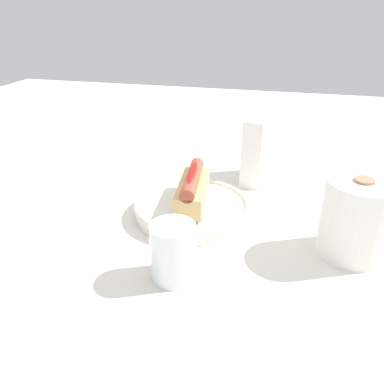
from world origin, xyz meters
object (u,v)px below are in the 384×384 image
object	(u,v)px
paper_towel_roll	(356,218)
napkin_box	(257,149)
serving_bowl	(192,208)
water_glass	(173,253)
hotdog_front	(192,188)

from	to	relation	value
paper_towel_roll	napkin_box	world-z (taller)	napkin_box
serving_bowl	paper_towel_roll	xyz separation A→B (m)	(0.06, 0.28, 0.05)
water_glass	hotdog_front	bearing A→B (deg)	-174.24
hotdog_front	napkin_box	distance (m)	0.22
paper_towel_roll	napkin_box	size ratio (longest dim) A/B	0.89
water_glass	napkin_box	distance (m)	0.40
paper_towel_roll	serving_bowl	bearing A→B (deg)	-101.46
serving_bowl	paper_towel_roll	size ratio (longest dim) A/B	1.68
hotdog_front	water_glass	size ratio (longest dim) A/B	1.72
paper_towel_roll	napkin_box	xyz separation A→B (m)	(-0.26, -0.18, 0.01)
serving_bowl	napkin_box	xyz separation A→B (m)	(-0.20, 0.10, 0.06)
water_glass	paper_towel_roll	xyz separation A→B (m)	(-0.13, 0.27, 0.02)
napkin_box	water_glass	bearing A→B (deg)	-4.07
water_glass	paper_towel_roll	world-z (taller)	paper_towel_roll
hotdog_front	paper_towel_roll	distance (m)	0.29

